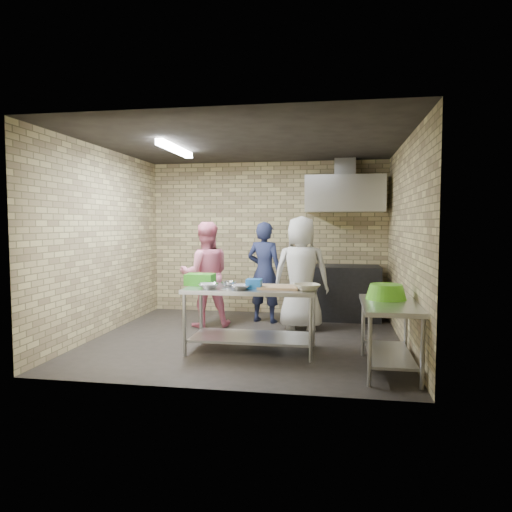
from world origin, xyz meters
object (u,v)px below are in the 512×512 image
Objects in this scene: man_navy at (264,272)px; woman_pink at (205,274)px; green_crate at (200,279)px; blue_tub at (254,284)px; bottle_green at (371,199)px; prep_table at (251,319)px; stove at (343,292)px; green_basin at (386,292)px; side_counter at (390,337)px; woman_white at (301,273)px; bottle_red at (347,199)px.

man_navy reaches higher than woman_pink.
blue_tub is at bearing -16.35° from green_crate.
prep_table is at bearing -123.37° from bottle_green.
stove is at bearing -176.03° from woman_pink.
green_crate is 3.49m from bottle_green.
prep_table is 3.53× the size of green_basin.
green_basin is (1.56, -0.17, -0.04)m from blue_tub.
bottle_green reaches higher than side_counter.
green_basin reaches higher than side_counter.
woman_white reaches higher than blue_tub.
bottle_green is (1.58, 2.57, 1.14)m from blue_tub.
prep_table is at bearing 170.44° from green_basin.
green_crate is at bearing 164.61° from side_counter.
blue_tub reaches higher than stove.
stove is at bearing 62.18° from prep_table.
green_basin is at bearing 128.99° from woman_pink.
prep_table is 1.71m from side_counter.
woman_pink is 1.49m from woman_white.
woman_white is (1.49, 0.05, 0.04)m from woman_pink.
bottle_red reaches higher than woman_pink.
woman_pink is at bearing 44.01° from man_navy.
man_navy is at bearing -160.54° from stove.
prep_table is 0.48m from blue_tub.
man_navy is (-1.71, 2.05, -0.02)m from green_basin.
bottle_red is at bearing 63.59° from prep_table.
woman_white is at bearing 71.75° from blue_tub.
stove is at bearing 99.76° from green_basin.
blue_tub is at bearing -114.60° from bottle_red.
prep_table is 1.66m from woman_pink.
stove is (-0.45, 2.75, 0.08)m from side_counter.
stove is at bearing 99.29° from side_counter.
woman_white reaches higher than man_navy.
woman_pink is (-2.59, -1.17, -1.20)m from bottle_green.
side_counter is at bearing -15.39° from green_crate.
blue_tub is at bearing 109.34° from man_navy.
green_crate is 3.25m from bottle_red.
man_navy is (-1.73, 2.30, 0.44)m from side_counter.
man_navy is 0.76m from woman_white.
blue_tub is 1.88m from man_navy.
prep_table is 10.82× the size of bottle_green.
bottle_red is 1.77m from woman_white.
man_navy is (-0.15, 1.88, -0.05)m from blue_tub.
woman_white is (0.48, 1.45, -0.01)m from blue_tub.
stove is 0.73× the size of man_navy.
bottle_red is (1.93, 2.35, 1.15)m from green_crate.
bottle_red is at bearing 180.00° from bottle_green.
blue_tub reaches higher than green_basin.
green_crate is 1.76m from man_navy.
green_crate is at bearing -131.65° from stove.
blue_tub is 3.05m from bottle_red.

